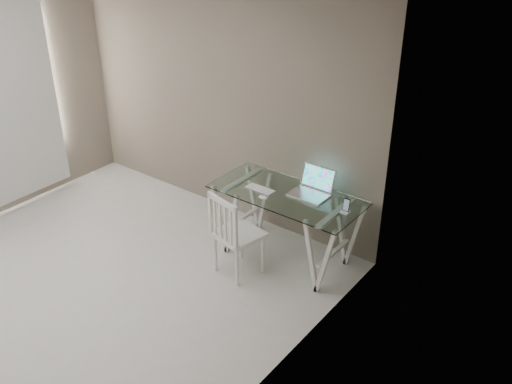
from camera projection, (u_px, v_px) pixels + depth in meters
room at (32, 126)px, 4.50m from camera, size 4.50×4.52×2.71m
desk at (286, 226)px, 5.71m from camera, size 1.50×0.70×0.75m
chair at (233, 232)px, 5.40m from camera, size 0.48×0.48×0.89m
laptop at (313, 188)px, 5.53m from camera, size 0.36×0.33×0.25m
keyboard at (260, 189)px, 5.62m from camera, size 0.31×0.13×0.01m
mouse at (263, 197)px, 5.45m from camera, size 0.10×0.06×0.03m
phone_dock at (346, 209)px, 5.21m from camera, size 0.08×0.08×0.14m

